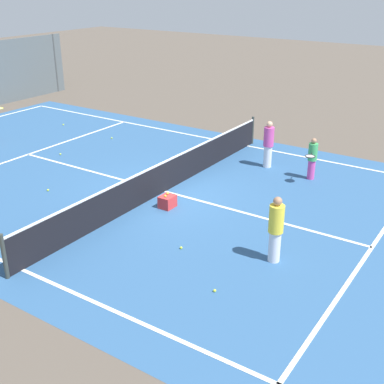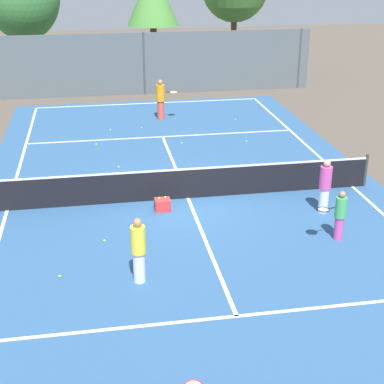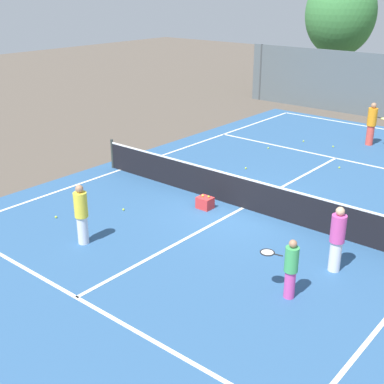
% 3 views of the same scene
% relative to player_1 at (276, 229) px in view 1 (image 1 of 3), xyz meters
% --- Properties ---
extents(ground_plane, '(80.00, 80.00, 0.00)m').
position_rel_player_1_xyz_m(ground_plane, '(1.92, 4.63, -0.84)').
color(ground_plane, brown).
extents(court_surface, '(13.00, 25.00, 0.01)m').
position_rel_player_1_xyz_m(court_surface, '(1.92, 4.63, -0.84)').
color(court_surface, '#2D5684').
rests_on(court_surface, ground_plane).
extents(tennis_net, '(11.90, 0.10, 1.10)m').
position_rel_player_1_xyz_m(tennis_net, '(1.92, 4.63, -0.33)').
color(tennis_net, '#333833').
rests_on(tennis_net, ground_plane).
extents(player_1, '(0.35, 0.35, 1.65)m').
position_rel_player_1_xyz_m(player_1, '(0.00, 0.00, 0.00)').
color(player_1, silver).
rests_on(player_1, ground_plane).
extents(player_3, '(0.35, 0.35, 1.65)m').
position_rel_player_1_xyz_m(player_3, '(5.72, 2.94, 0.00)').
color(player_3, silver).
rests_on(player_3, ground_plane).
extents(player_4, '(0.88, 0.46, 1.40)m').
position_rel_player_1_xyz_m(player_4, '(5.46, 1.23, -0.12)').
color(player_4, '#D14799').
rests_on(player_4, ground_plane).
extents(ball_crate, '(0.46, 0.38, 0.43)m').
position_rel_player_1_xyz_m(ball_crate, '(1.03, 3.86, -0.66)').
color(ball_crate, red).
rests_on(ball_crate, ground_plane).
extents(tennis_ball_0, '(0.07, 0.07, 0.07)m').
position_rel_player_1_xyz_m(tennis_ball_0, '(-1.88, 0.49, -0.81)').
color(tennis_ball_0, '#CCE533').
rests_on(tennis_ball_0, ground_plane).
extents(tennis_ball_1, '(0.07, 0.07, 0.07)m').
position_rel_player_1_xyz_m(tennis_ball_1, '(-0.08, 7.69, -0.81)').
color(tennis_ball_1, '#CCE533').
rests_on(tennis_ball_1, ground_plane).
extents(tennis_ball_4, '(0.07, 0.07, 0.07)m').
position_rel_player_1_xyz_m(tennis_ball_4, '(2.57, 9.98, -0.81)').
color(tennis_ball_4, '#CCE533').
rests_on(tennis_ball_4, ground_plane).
extents(tennis_ball_6, '(0.07, 0.07, 0.07)m').
position_rel_player_1_xyz_m(tennis_ball_6, '(5.17, 9.74, -0.81)').
color(tennis_ball_6, '#CCE533').
rests_on(tennis_ball_6, ground_plane).
extents(tennis_ball_7, '(0.07, 0.07, 0.07)m').
position_rel_player_1_xyz_m(tennis_ball_7, '(5.49, 12.94, -0.81)').
color(tennis_ball_7, '#CCE533').
rests_on(tennis_ball_7, ground_plane).
extents(tennis_ball_8, '(0.07, 0.07, 0.07)m').
position_rel_player_1_xyz_m(tennis_ball_8, '(-0.76, 2.14, -0.81)').
color(tennis_ball_8, '#CCE533').
rests_on(tennis_ball_8, ground_plane).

